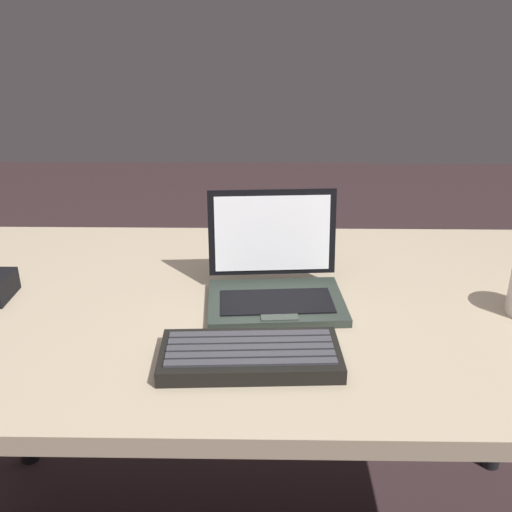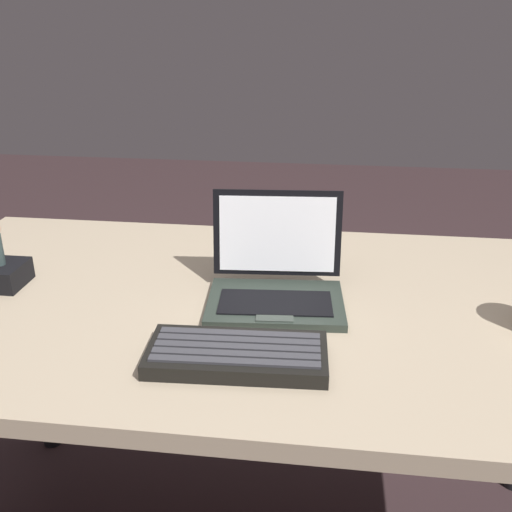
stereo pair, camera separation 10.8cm
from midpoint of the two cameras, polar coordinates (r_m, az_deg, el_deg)
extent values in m
cube|color=tan|center=(1.15, -2.57, -5.16)|extent=(1.51, 0.80, 0.03)
cylinder|color=black|center=(1.80, -24.69, -9.57)|extent=(0.05, 0.05, 0.70)
cylinder|color=black|center=(1.75, 22.22, -10.16)|extent=(0.05, 0.05, 0.70)
cube|color=#28312A|center=(1.11, -0.80, -4.69)|extent=(0.27, 0.20, 0.02)
cube|color=black|center=(1.09, -0.77, -4.60)|extent=(0.22, 0.12, 0.00)
cube|color=#363E37|center=(1.04, -0.63, -6.08)|extent=(0.07, 0.03, 0.00)
cube|color=black|center=(1.16, -1.04, 2.30)|extent=(0.26, 0.05, 0.17)
cube|color=white|center=(1.15, -1.03, 2.18)|extent=(0.23, 0.04, 0.15)
cube|color=silver|center=(1.15, -1.03, 1.82)|extent=(0.22, 0.02, 0.01)
cube|color=black|center=(0.94, -3.88, -9.92)|extent=(0.30, 0.15, 0.03)
cube|color=#38383D|center=(0.90, -3.99, -10.57)|extent=(0.27, 0.03, 0.00)
cube|color=#38383D|center=(0.92, -3.95, -9.84)|extent=(0.27, 0.03, 0.00)
cube|color=#38383D|center=(0.94, -3.91, -9.14)|extent=(0.27, 0.03, 0.00)
cube|color=#38383D|center=(0.95, -3.86, -8.47)|extent=(0.27, 0.03, 0.00)
cube|color=#38383D|center=(0.97, -3.82, -7.82)|extent=(0.27, 0.03, 0.00)
camera|label=1|loc=(0.05, -92.86, -1.24)|focal=40.39mm
camera|label=2|loc=(0.05, 87.14, 1.24)|focal=40.39mm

